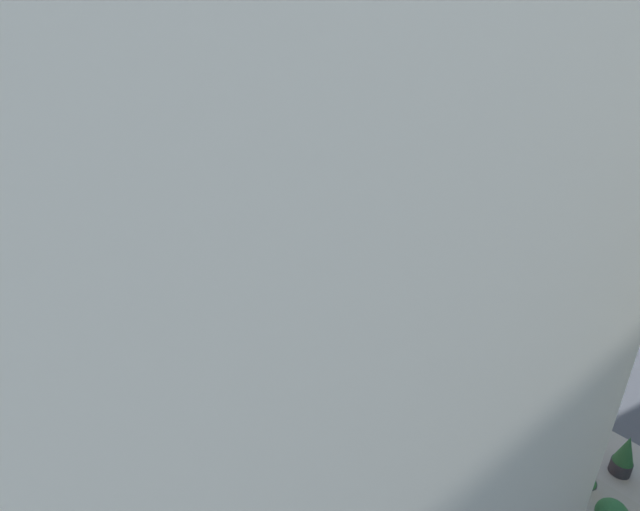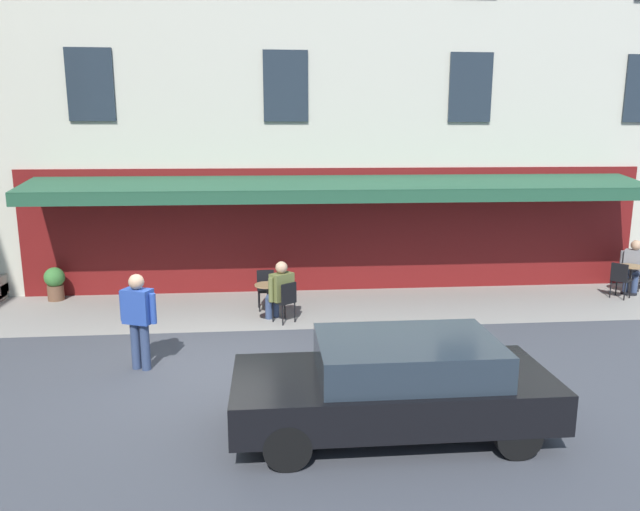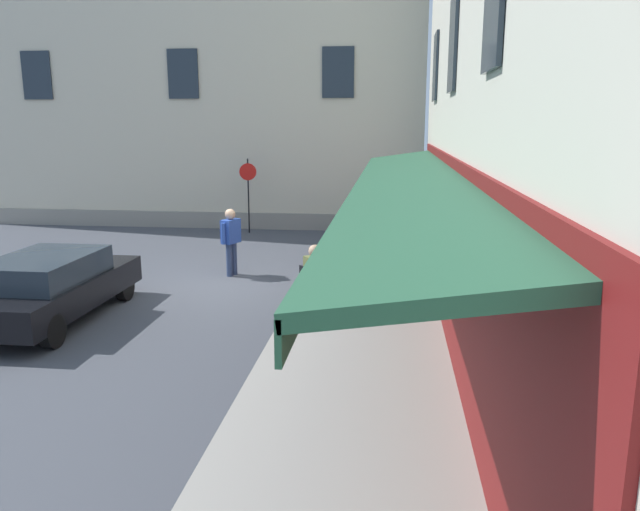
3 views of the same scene
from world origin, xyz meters
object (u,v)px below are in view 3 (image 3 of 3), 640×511
at_px(cafe_table_mid_terrace, 335,282).
at_px(walking_pedestrian_in_blue, 231,237).
at_px(cafe_chair_black_kerbside, 309,283).
at_px(no_parking_sign, 248,182).
at_px(parked_car_black, 50,286).
at_px(potted_plant_entrance_right, 412,240).
at_px(cafe_chair_black_by_window, 365,280).
at_px(seated_companion_in_olive, 318,274).
at_px(potted_plant_by_steps, 369,221).
at_px(potted_plant_mid_terrace, 411,226).
at_px(potted_plant_entrance_left, 358,229).
at_px(potted_plant_under_sign, 393,231).

xyz_separation_m(cafe_table_mid_terrace, walking_pedestrian_in_blue, (2.21, 2.83, 0.50)).
height_order(cafe_chair_black_kerbside, no_parking_sign, no_parking_sign).
distance_m(no_parking_sign, parked_car_black, 10.20).
height_order(potted_plant_entrance_right, parked_car_black, parked_car_black).
bearing_deg(cafe_chair_black_by_window, seated_companion_in_olive, 107.81).
xyz_separation_m(potted_plant_entrance_right, parked_car_black, (-6.98, 7.17, 0.26)).
distance_m(potted_plant_by_steps, potted_plant_mid_terrace, 1.82).
height_order(potted_plant_entrance_left, parked_car_black, parked_car_black).
xyz_separation_m(cafe_table_mid_terrace, potted_plant_entrance_left, (7.02, -0.10, -0.05)).
bearing_deg(cafe_table_mid_terrace, potted_plant_entrance_right, -18.89).
relative_size(walking_pedestrian_in_blue, potted_plant_entrance_right, 2.05).
relative_size(no_parking_sign, parked_car_black, 0.60).
distance_m(walking_pedestrian_in_blue, potted_plant_under_sign, 6.13).
bearing_deg(cafe_chair_black_kerbside, walking_pedestrian_in_blue, 41.89).
distance_m(walking_pedestrian_in_blue, potted_plant_mid_terrace, 7.01).
distance_m(cafe_chair_black_kerbside, cafe_chair_black_by_window, 1.21).
bearing_deg(parked_car_black, cafe_chair_black_by_window, -73.42).
distance_m(cafe_chair_black_by_window, potted_plant_by_steps, 8.49).
xyz_separation_m(cafe_chair_black_by_window, no_parking_sign, (8.24, 4.44, 1.25)).
bearing_deg(cafe_table_mid_terrace, cafe_chair_black_kerbside, 127.73).
xyz_separation_m(seated_companion_in_olive, potted_plant_under_sign, (7.02, -1.56, -0.27)).
bearing_deg(potted_plant_entrance_right, potted_plant_under_sign, 20.30).
distance_m(cafe_table_mid_terrace, cafe_chair_black_by_window, 0.63).
bearing_deg(potted_plant_mid_terrace, cafe_chair_black_kerbside, 163.35).
height_order(cafe_table_mid_terrace, walking_pedestrian_in_blue, walking_pedestrian_in_blue).
bearing_deg(potted_plant_by_steps, potted_plant_mid_terrace, -127.63).
xyz_separation_m(walking_pedestrian_in_blue, potted_plant_by_steps, (6.32, -3.23, -0.54)).
relative_size(potted_plant_under_sign, parked_car_black, 0.21).
relative_size(seated_companion_in_olive, parked_car_black, 0.31).
relative_size(cafe_chair_black_kerbside, seated_companion_in_olive, 0.67).
relative_size(potted_plant_under_sign, potted_plant_entrance_right, 1.10).
height_order(walking_pedestrian_in_blue, potted_plant_mid_terrace, walking_pedestrian_in_blue).
bearing_deg(potted_plant_mid_terrace, potted_plant_by_steps, 52.37).
height_order(cafe_chair_black_by_window, no_parking_sign, no_parking_sign).
relative_size(cafe_chair_black_kerbside, cafe_chair_black_by_window, 1.00).
relative_size(cafe_chair_black_by_window, potted_plant_entrance_right, 1.09).
relative_size(cafe_chair_black_by_window, walking_pedestrian_in_blue, 0.53).
bearing_deg(no_parking_sign, potted_plant_by_steps, -86.68).
relative_size(potted_plant_by_steps, potted_plant_entrance_left, 0.93).
distance_m(cafe_chair_black_kerbside, potted_plant_under_sign, 7.36).
height_order(seated_companion_in_olive, parked_car_black, seated_companion_in_olive).
distance_m(potted_plant_by_steps, parked_car_black, 11.78).
relative_size(cafe_chair_black_by_window, no_parking_sign, 0.35).
height_order(cafe_chair_black_kerbside, cafe_chair_black_by_window, same).
relative_size(potted_plant_mid_terrace, potted_plant_entrance_right, 1.09).
height_order(cafe_table_mid_terrace, potted_plant_entrance_left, potted_plant_entrance_left).
xyz_separation_m(cafe_chair_black_kerbside, cafe_chair_black_by_window, (0.44, -1.13, 0.00)).
distance_m(cafe_chair_black_kerbside, potted_plant_entrance_right, 6.09).
bearing_deg(potted_plant_mid_terrace, parked_car_black, 141.78).
relative_size(no_parking_sign, potted_plant_by_steps, 3.11).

